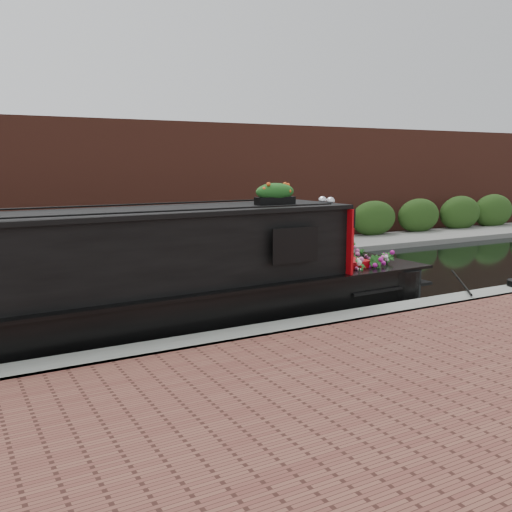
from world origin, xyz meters
TOP-DOWN VIEW (x-y plane):
  - ground at (0.00, 0.00)m, footprint 80.00×80.00m
  - near_bank_coping at (0.00, -3.30)m, footprint 40.00×0.60m
  - near_bank_pavers at (0.00, -7.00)m, footprint 40.00×7.00m
  - far_bank_path at (0.00, 4.20)m, footprint 40.00×2.40m
  - far_hedge at (0.00, 5.10)m, footprint 40.00×1.10m
  - far_brick_wall at (0.00, 7.20)m, footprint 40.00×1.00m
  - narrowboat at (-1.94, -1.78)m, footprint 10.95×2.26m
  - rope_fender at (3.97, -1.78)m, footprint 0.30×0.35m

SIDE VIEW (x-z plane):
  - ground at x=0.00m, z-range 0.00..0.00m
  - near_bank_coping at x=0.00m, z-range -0.25..0.25m
  - near_bank_pavers at x=0.00m, z-range -0.25..0.25m
  - far_bank_path at x=0.00m, z-range -0.17..0.17m
  - far_hedge at x=0.00m, z-range -1.40..1.40m
  - far_brick_wall at x=0.00m, z-range -4.00..4.00m
  - rope_fender at x=3.97m, z-range 0.00..0.30m
  - narrowboat at x=-1.94m, z-range -0.52..2.04m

